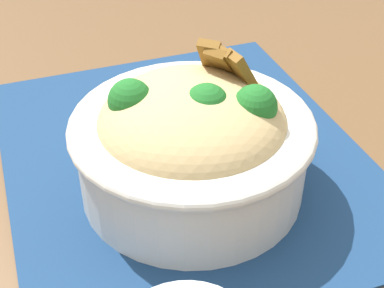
# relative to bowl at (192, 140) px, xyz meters

# --- Properties ---
(table) EXTENTS (1.01, 0.95, 0.73)m
(table) POSITION_rel_bowl_xyz_m (0.03, 0.02, -0.13)
(table) COLOR brown
(table) RESTS_ON ground_plane
(placemat) EXTENTS (0.41, 0.35, 0.00)m
(placemat) POSITION_rel_bowl_xyz_m (0.05, -0.01, -0.06)
(placemat) COLOR navy
(placemat) RESTS_ON table
(bowl) EXTENTS (0.23, 0.23, 0.13)m
(bowl) POSITION_rel_bowl_xyz_m (0.00, 0.00, 0.00)
(bowl) COLOR silver
(bowl) RESTS_ON placemat
(fork) EXTENTS (0.04, 0.13, 0.00)m
(fork) POSITION_rel_bowl_xyz_m (0.14, -0.01, -0.05)
(fork) COLOR silver
(fork) RESTS_ON placemat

